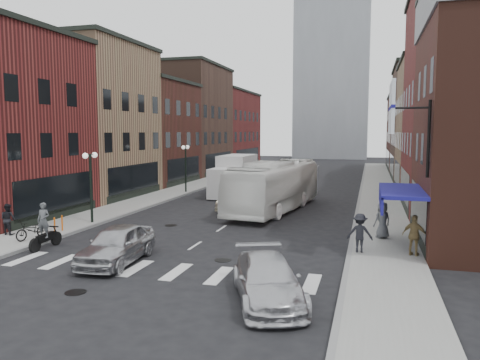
% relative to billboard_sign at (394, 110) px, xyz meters
% --- Properties ---
extents(ground, '(160.00, 160.00, 0.00)m').
position_rel_billboard_sign_xyz_m(ground, '(-8.59, -0.50, -6.13)').
color(ground, black).
rests_on(ground, ground).
extents(sidewalk_left, '(3.00, 74.00, 0.15)m').
position_rel_billboard_sign_xyz_m(sidewalk_left, '(-17.09, 21.50, -6.06)').
color(sidewalk_left, gray).
rests_on(sidewalk_left, ground).
extents(sidewalk_right, '(3.00, 74.00, 0.15)m').
position_rel_billboard_sign_xyz_m(sidewalk_right, '(-0.09, 21.50, -6.06)').
color(sidewalk_right, gray).
rests_on(sidewalk_right, ground).
extents(curb_left, '(0.20, 74.00, 0.16)m').
position_rel_billboard_sign_xyz_m(curb_left, '(-15.59, 21.50, -6.13)').
color(curb_left, gray).
rests_on(curb_left, ground).
extents(curb_right, '(0.20, 74.00, 0.16)m').
position_rel_billboard_sign_xyz_m(curb_right, '(-1.59, 21.50, -6.13)').
color(curb_right, gray).
rests_on(curb_right, ground).
extents(crosswalk_stripes, '(12.00, 2.20, 0.01)m').
position_rel_billboard_sign_xyz_m(crosswalk_stripes, '(-8.59, -3.50, -6.13)').
color(crosswalk_stripes, silver).
rests_on(crosswalk_stripes, ground).
extents(bldg_left_mid_a, '(10.30, 10.20, 12.30)m').
position_rel_billboard_sign_xyz_m(bldg_left_mid_a, '(-23.58, 13.50, 0.02)').
color(bldg_left_mid_a, '#9A7355').
rests_on(bldg_left_mid_a, ground).
extents(bldg_left_mid_b, '(10.30, 10.20, 10.30)m').
position_rel_billboard_sign_xyz_m(bldg_left_mid_b, '(-23.58, 23.50, -0.98)').
color(bldg_left_mid_b, '#472319').
rests_on(bldg_left_mid_b, ground).
extents(bldg_left_far_a, '(10.30, 12.20, 13.30)m').
position_rel_billboard_sign_xyz_m(bldg_left_far_a, '(-23.58, 34.50, 0.52)').
color(bldg_left_far_a, '#472E23').
rests_on(bldg_left_far_a, ground).
extents(bldg_left_far_b, '(10.30, 16.20, 11.30)m').
position_rel_billboard_sign_xyz_m(bldg_left_far_b, '(-23.58, 48.50, -0.48)').
color(bldg_left_far_b, maroon).
rests_on(bldg_left_far_b, ground).
extents(bldg_right_mid_b, '(10.30, 10.20, 11.30)m').
position_rel_billboard_sign_xyz_m(bldg_right_mid_b, '(6.41, 23.50, -0.48)').
color(bldg_right_mid_b, '#9A7355').
rests_on(bldg_right_mid_b, ground).
extents(bldg_right_far_a, '(10.30, 12.20, 12.30)m').
position_rel_billboard_sign_xyz_m(bldg_right_far_a, '(6.41, 34.50, 0.02)').
color(bldg_right_far_a, '#472E23').
rests_on(bldg_right_far_a, ground).
extents(bldg_right_far_b, '(10.30, 16.20, 10.30)m').
position_rel_billboard_sign_xyz_m(bldg_right_far_b, '(6.41, 48.50, -0.98)').
color(bldg_right_far_b, '#472319').
rests_on(bldg_right_far_b, ground).
extents(awning_blue, '(1.80, 5.00, 0.78)m').
position_rel_billboard_sign_xyz_m(awning_blue, '(0.34, 2.00, -3.50)').
color(awning_blue, navy).
rests_on(awning_blue, ground).
extents(billboard_sign, '(1.52, 3.00, 3.70)m').
position_rel_billboard_sign_xyz_m(billboard_sign, '(0.00, 0.00, 0.00)').
color(billboard_sign, black).
rests_on(billboard_sign, ground).
extents(distant_tower, '(14.00, 14.00, 50.00)m').
position_rel_billboard_sign_xyz_m(distant_tower, '(-8.59, 77.50, 18.87)').
color(distant_tower, '#9399A0').
rests_on(distant_tower, ground).
extents(streetlamp_near, '(0.32, 1.22, 4.11)m').
position_rel_billboard_sign_xyz_m(streetlamp_near, '(-15.99, 3.50, -3.22)').
color(streetlamp_near, black).
rests_on(streetlamp_near, ground).
extents(streetlamp_far, '(0.32, 1.22, 4.11)m').
position_rel_billboard_sign_xyz_m(streetlamp_far, '(-15.99, 17.50, -3.22)').
color(streetlamp_far, black).
rests_on(streetlamp_far, ground).
extents(bike_rack, '(0.08, 0.68, 0.80)m').
position_rel_billboard_sign_xyz_m(bike_rack, '(-16.19, 0.80, -5.58)').
color(bike_rack, '#D8590C').
rests_on(bike_rack, sidewalk_left).
extents(box_truck, '(2.39, 7.56, 3.28)m').
position_rel_billboard_sign_xyz_m(box_truck, '(-11.72, 17.63, -4.51)').
color(box_truck, silver).
rests_on(box_truck, ground).
extents(motorcycle_rider, '(0.61, 2.08, 2.12)m').
position_rel_billboard_sign_xyz_m(motorcycle_rider, '(-14.89, -1.89, -5.14)').
color(motorcycle_rider, black).
rests_on(motorcycle_rider, ground).
extents(transit_bus, '(4.35, 12.18, 3.32)m').
position_rel_billboard_sign_xyz_m(transit_bus, '(-6.92, 11.06, -4.47)').
color(transit_bus, white).
rests_on(transit_bus, ground).
extents(sedan_left_near, '(2.11, 4.63, 1.54)m').
position_rel_billboard_sign_xyz_m(sedan_left_near, '(-10.58, -3.01, -5.36)').
color(sedan_left_near, '#BABBBF').
rests_on(sedan_left_near, ground).
extents(sedan_left_far, '(1.59, 4.19, 1.37)m').
position_rel_billboard_sign_xyz_m(sedan_left_far, '(-9.51, 10.48, -5.45)').
color(sedan_left_far, beige).
rests_on(sedan_left_far, ground).
extents(curb_car, '(3.51, 5.12, 1.38)m').
position_rel_billboard_sign_xyz_m(curb_car, '(-3.81, -5.57, -5.45)').
color(curb_car, silver).
rests_on(curb_car, ground).
extents(parked_bicycle, '(0.97, 1.81, 0.90)m').
position_rel_billboard_sign_xyz_m(parked_bicycle, '(-16.33, -0.97, -5.53)').
color(parked_bicycle, black).
rests_on(parked_bicycle, sidewalk_left).
extents(ped_left_solo, '(0.80, 0.52, 1.56)m').
position_rel_billboard_sign_xyz_m(ped_left_solo, '(-18.19, -0.42, -5.20)').
color(ped_left_solo, black).
rests_on(ped_left_solo, sidewalk_left).
extents(ped_right_a, '(1.09, 0.55, 1.67)m').
position_rel_billboard_sign_xyz_m(ped_right_a, '(-1.19, 0.79, -5.15)').
color(ped_right_a, black).
rests_on(ped_right_a, sidewalk_right).
extents(ped_right_b, '(1.12, 0.82, 1.71)m').
position_rel_billboard_sign_xyz_m(ped_right_b, '(1.01, 0.82, -5.13)').
color(ped_right_b, olive).
rests_on(ped_right_b, sidewalk_right).
extents(ped_right_c, '(1.02, 0.94, 1.75)m').
position_rel_billboard_sign_xyz_m(ped_right_c, '(-0.20, 3.82, -5.11)').
color(ped_right_c, '#53565A').
rests_on(ped_right_c, sidewalk_right).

